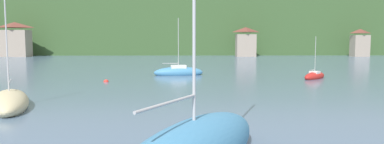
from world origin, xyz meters
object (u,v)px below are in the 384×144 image
(shore_building_westcentral, at_px, (15,40))
(mooring_buoy_near, at_px, (106,82))
(sailboat_far_6, at_px, (178,72))
(shore_building_central, at_px, (246,42))
(shore_building_eastcentral, at_px, (360,43))
(sailboat_far_11, at_px, (315,76))
(sailboat_mid_8, at_px, (10,102))

(shore_building_westcentral, height_order, mooring_buoy_near, shore_building_westcentral)
(sailboat_far_6, xyz_separation_m, mooring_buoy_near, (-6.86, -6.51, -0.35))
(shore_building_central, distance_m, shore_building_eastcentral, 29.02)
(shore_building_westcentral, distance_m, sailboat_far_6, 63.75)
(sailboat_far_11, bearing_deg, mooring_buoy_near, 140.95)
(sailboat_mid_8, distance_m, sailboat_far_11, 28.63)
(shore_building_westcentral, xyz_separation_m, sailboat_mid_8, (32.65, -67.06, -3.87))
(shore_building_westcentral, distance_m, sailboat_mid_8, 74.69)
(shore_building_westcentral, xyz_separation_m, mooring_buoy_near, (35.34, -54.14, -4.19))
(shore_building_westcentral, distance_m, shore_building_eastcentral, 87.07)
(shore_building_westcentral, relative_size, sailboat_far_6, 1.24)
(shore_building_central, height_order, sailboat_far_11, shore_building_central)
(shore_building_central, height_order, sailboat_far_6, shore_building_central)
(shore_building_central, distance_m, mooring_buoy_near, 58.65)
(shore_building_westcentral, height_order, sailboat_mid_8, shore_building_westcentral)
(sailboat_far_6, xyz_separation_m, sailboat_mid_8, (-9.55, -19.43, -0.03))
(shore_building_central, bearing_deg, mooring_buoy_near, -112.82)
(sailboat_mid_8, xyz_separation_m, mooring_buoy_near, (2.69, 12.92, -0.32))
(shore_building_westcentral, xyz_separation_m, sailboat_far_11, (56.67, -51.48, -3.95))
(sailboat_mid_8, bearing_deg, shore_building_westcentral, -178.49)
(sailboat_mid_8, bearing_deg, sailboat_far_6, 129.37)
(sailboat_mid_8, bearing_deg, mooring_buoy_near, 143.79)
(shore_building_central, bearing_deg, shore_building_westcentral, 179.82)
(mooring_buoy_near, bearing_deg, shore_building_westcentral, 123.13)
(shore_building_central, distance_m, sailboat_mid_8, 71.62)
(shore_building_eastcentral, bearing_deg, shore_building_central, 179.55)
(sailboat_mid_8, bearing_deg, shore_building_central, 134.76)
(shore_building_westcentral, xyz_separation_m, sailboat_far_6, (42.20, -47.63, -3.84))
(sailboat_mid_8, relative_size, sailboat_far_11, 1.54)
(shore_building_central, bearing_deg, sailboat_mid_8, -110.79)
(shore_building_central, xyz_separation_m, sailboat_far_6, (-15.84, -47.45, -3.24))
(shore_building_westcentral, relative_size, mooring_buoy_near, 17.85)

